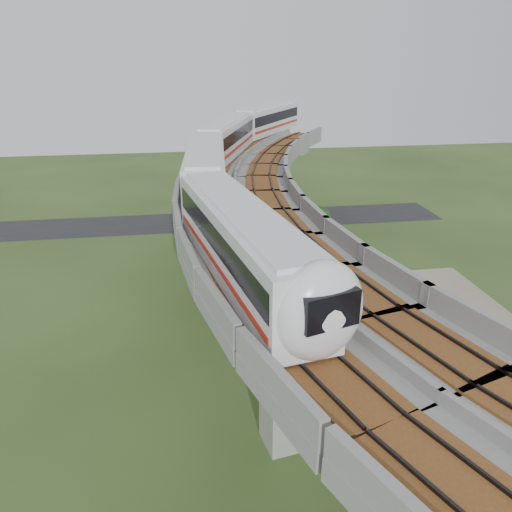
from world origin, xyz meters
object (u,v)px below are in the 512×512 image
(car_dark, at_px, (428,304))
(car_white, at_px, (448,435))
(metro_train, at_px, (241,153))
(car_red, at_px, (459,338))

(car_dark, bearing_deg, car_white, 149.79)
(car_white, bearing_deg, car_dark, 29.15)
(car_dark, bearing_deg, metro_train, 53.81)
(metro_train, bearing_deg, car_dark, -28.69)
(car_white, distance_m, car_dark, 16.29)
(metro_train, bearing_deg, car_red, -43.41)
(car_white, xyz_separation_m, car_dark, (6.29, 15.02, -0.08))
(car_white, bearing_deg, car_red, 19.38)
(metro_train, height_order, car_red, metro_train)
(metro_train, distance_m, car_white, 27.34)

